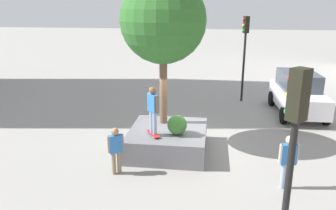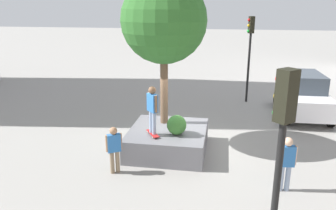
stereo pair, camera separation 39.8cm
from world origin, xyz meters
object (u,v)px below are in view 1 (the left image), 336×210
at_px(planter_ledge, 168,140).
at_px(traffic_light_corner, 292,146).
at_px(plaza_tree, 163,21).
at_px(bystander_watching, 116,148).
at_px(pedestrian_crossing, 288,159).
at_px(traffic_light_median, 245,44).
at_px(police_car, 298,93).
at_px(skateboarder, 153,107).
at_px(skateboard, 153,134).

relative_size(planter_ledge, traffic_light_corner, 0.69).
bearing_deg(plaza_tree, traffic_light_corner, 25.77).
xyz_separation_m(planter_ledge, bystander_watching, (1.90, -1.36, 0.47)).
bearing_deg(bystander_watching, pedestrian_crossing, 87.70).
xyz_separation_m(traffic_light_median, pedestrian_crossing, (9.09, 0.59, -2.13)).
xyz_separation_m(traffic_light_corner, pedestrian_crossing, (-3.63, 0.85, -1.92)).
height_order(police_car, pedestrian_crossing, police_car).
relative_size(plaza_tree, traffic_light_corner, 1.26).
relative_size(skateboarder, pedestrian_crossing, 1.00).
height_order(skateboarder, traffic_light_median, traffic_light_median).
height_order(plaza_tree, traffic_light_corner, plaza_tree).
bearing_deg(pedestrian_crossing, traffic_light_corner, -13.24).
height_order(planter_ledge, skateboard, skateboard).
relative_size(skateboard, traffic_light_median, 0.18).
bearing_deg(traffic_light_corner, pedestrian_crossing, 166.76).
bearing_deg(pedestrian_crossing, skateboard, -109.72).
height_order(planter_ledge, traffic_light_median, traffic_light_median).
xyz_separation_m(traffic_light_corner, bystander_watching, (-3.84, -4.20, -1.97)).
bearing_deg(skateboard, planter_ledge, 146.71).
bearing_deg(bystander_watching, planter_ledge, 144.44).
height_order(traffic_light_corner, pedestrian_crossing, traffic_light_corner).
relative_size(planter_ledge, traffic_light_median, 0.64).
bearing_deg(police_car, pedestrian_crossing, -14.47).
xyz_separation_m(skateboarder, traffic_light_median, (-7.62, 3.52, 1.23)).
height_order(pedestrian_crossing, bystander_watching, pedestrian_crossing).
xyz_separation_m(plaza_tree, traffic_light_corner, (6.43, 3.10, -1.67)).
relative_size(planter_ledge, skateboarder, 1.76).
bearing_deg(traffic_light_corner, bystander_watching, -132.41).
bearing_deg(skateboard, skateboarder, 153.43).
relative_size(skateboarder, bystander_watching, 1.07).
xyz_separation_m(planter_ledge, skateboarder, (0.63, -0.42, 1.42)).
bearing_deg(plaza_tree, skateboard, -6.58).
relative_size(planter_ledge, police_car, 0.65).
distance_m(plaza_tree, skateboard, 3.88).
height_order(police_car, traffic_light_corner, traffic_light_corner).
distance_m(traffic_light_corner, bystander_watching, 6.02).
bearing_deg(planter_ledge, plaza_tree, -159.14).
distance_m(plaza_tree, bystander_watching, 4.61).
bearing_deg(bystander_watching, skateboarder, 143.36).
bearing_deg(skateboard, bystander_watching, -36.64).
bearing_deg(skateboarder, pedestrian_crossing, 70.28).
xyz_separation_m(police_car, bystander_watching, (6.95, -6.90, -0.14)).
xyz_separation_m(skateboard, skateboarder, (-0.00, 0.00, 0.95)).
xyz_separation_m(skateboard, police_car, (-5.68, 5.96, 0.14)).
distance_m(skateboard, police_car, 8.23).
bearing_deg(pedestrian_crossing, police_car, 165.53).
relative_size(planter_ledge, plaza_tree, 0.55).
bearing_deg(traffic_light_median, bystander_watching, -26.64).
distance_m(skateboarder, traffic_light_corner, 6.14).
bearing_deg(skateboard, plaza_tree, 173.42).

